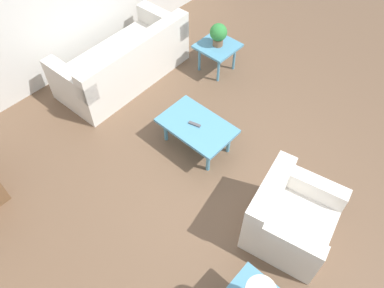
{
  "coord_description": "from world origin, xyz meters",
  "views": [
    {
      "loc": [
        -1.6,
        2.26,
        3.93
      ],
      "look_at": [
        0.24,
        0.24,
        0.55
      ],
      "focal_mm": 35.0,
      "sensor_mm": 36.0,
      "label": 1
    }
  ],
  "objects_px": {
    "side_table_plant": "(217,48)",
    "potted_plant": "(218,34)",
    "sofa": "(125,63)",
    "coffee_table": "(197,127)",
    "armchair": "(289,218)"
  },
  "relations": [
    {
      "from": "sofa",
      "to": "armchair",
      "type": "distance_m",
      "value": 3.32
    },
    {
      "from": "coffee_table",
      "to": "potted_plant",
      "type": "height_order",
      "value": "potted_plant"
    },
    {
      "from": "potted_plant",
      "to": "sofa",
      "type": "bearing_deg",
      "value": 51.22
    },
    {
      "from": "armchair",
      "to": "potted_plant",
      "type": "relative_size",
      "value": 2.87
    },
    {
      "from": "coffee_table",
      "to": "sofa",
      "type": "bearing_deg",
      "value": -9.02
    },
    {
      "from": "sofa",
      "to": "potted_plant",
      "type": "height_order",
      "value": "sofa"
    },
    {
      "from": "coffee_table",
      "to": "potted_plant",
      "type": "relative_size",
      "value": 2.67
    },
    {
      "from": "sofa",
      "to": "side_table_plant",
      "type": "distance_m",
      "value": 1.43
    },
    {
      "from": "sofa",
      "to": "side_table_plant",
      "type": "relative_size",
      "value": 3.62
    },
    {
      "from": "sofa",
      "to": "coffee_table",
      "type": "relative_size",
      "value": 2.18
    },
    {
      "from": "side_table_plant",
      "to": "potted_plant",
      "type": "distance_m",
      "value": 0.26
    },
    {
      "from": "armchair",
      "to": "potted_plant",
      "type": "bearing_deg",
      "value": 43.95
    },
    {
      "from": "side_table_plant",
      "to": "potted_plant",
      "type": "xyz_separation_m",
      "value": [
        0.0,
        -0.0,
        0.26
      ]
    },
    {
      "from": "coffee_table",
      "to": "side_table_plant",
      "type": "bearing_deg",
      "value": -59.44
    },
    {
      "from": "coffee_table",
      "to": "side_table_plant",
      "type": "height_order",
      "value": "side_table_plant"
    }
  ]
}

